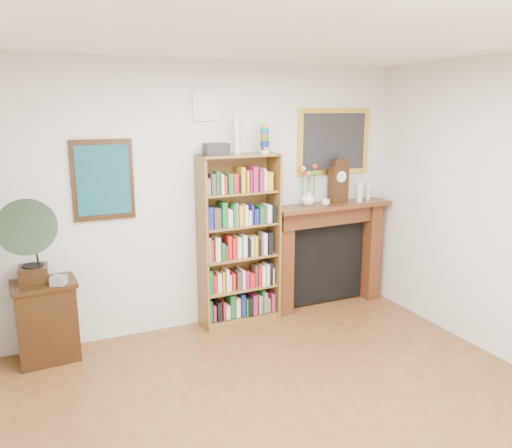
{
  "coord_description": "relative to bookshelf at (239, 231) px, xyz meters",
  "views": [
    {
      "loc": [
        -1.65,
        -2.48,
        2.32
      ],
      "look_at": [
        0.17,
        1.6,
        1.29
      ],
      "focal_mm": 35.0,
      "sensor_mm": 36.0,
      "label": 1
    }
  ],
  "objects": [
    {
      "name": "teacup",
      "position": [
        1.02,
        -0.07,
        0.25
      ],
      "size": [
        0.11,
        0.11,
        0.07
      ],
      "primitive_type": "imported",
      "rotation": [
        0.0,
        0.0,
        0.18
      ],
      "color": "silver",
      "rests_on": "fireplace"
    },
    {
      "name": "fireplace",
      "position": [
        1.16,
        0.07,
        -0.3
      ],
      "size": [
        1.5,
        0.43,
        1.25
      ],
      "rotation": [
        0.0,
        0.0,
        0.05
      ],
      "color": "#4C2611",
      "rests_on": "floor"
    },
    {
      "name": "cd_stack",
      "position": [
        -1.84,
        -0.18,
        -0.23
      ],
      "size": [
        0.16,
        0.16,
        0.08
      ],
      "primitive_type": "cube",
      "rotation": [
        0.0,
        0.0,
        -0.42
      ],
      "color": "#A0A1AC",
      "rests_on": "side_cabinet"
    },
    {
      "name": "bottle_left",
      "position": [
        1.52,
        -0.02,
        0.33
      ],
      "size": [
        0.07,
        0.07,
        0.24
      ],
      "primitive_type": "cylinder",
      "color": "silver",
      "rests_on": "fireplace"
    },
    {
      "name": "mantel_clock",
      "position": [
        1.26,
        0.04,
        0.45
      ],
      "size": [
        0.22,
        0.13,
        0.5
      ],
      "rotation": [
        0.0,
        0.0,
        0.04
      ],
      "color": "black",
      "rests_on": "fireplace"
    },
    {
      "name": "flower_vase",
      "position": [
        0.86,
        0.04,
        0.29
      ],
      "size": [
        0.21,
        0.21,
        0.17
      ],
      "primitive_type": "imported",
      "rotation": [
        0.0,
        0.0,
        0.37
      ],
      "color": "white",
      "rests_on": "fireplace"
    },
    {
      "name": "small_picture",
      "position": [
        -0.3,
        0.15,
        1.31
      ],
      "size": [
        0.26,
        0.04,
        0.3
      ],
      "color": "white",
      "rests_on": "back_wall"
    },
    {
      "name": "room",
      "position": [
        -0.3,
        -2.33,
        0.36
      ],
      "size": [
        4.51,
        5.01,
        2.81
      ],
      "color": "brown",
      "rests_on": "ground"
    },
    {
      "name": "bottle_right",
      "position": [
        1.69,
        0.05,
        0.31
      ],
      "size": [
        0.06,
        0.06,
        0.2
      ],
      "primitive_type": "cylinder",
      "color": "silver",
      "rests_on": "fireplace"
    },
    {
      "name": "teal_poster",
      "position": [
        -1.35,
        0.15,
        0.61
      ],
      "size": [
        0.58,
        0.04,
        0.78
      ],
      "color": "black",
      "rests_on": "back_wall"
    },
    {
      "name": "bookshelf",
      "position": [
        0.0,
        0.0,
        0.0
      ],
      "size": [
        0.87,
        0.34,
        2.14
      ],
      "rotation": [
        0.0,
        0.0,
        0.05
      ],
      "color": "brown",
      "rests_on": "floor"
    },
    {
      "name": "gilt_painting",
      "position": [
        1.25,
        0.15,
        0.91
      ],
      "size": [
        0.95,
        0.04,
        0.75
      ],
      "color": "gold",
      "rests_on": "back_wall"
    },
    {
      "name": "gramophone",
      "position": [
        -2.04,
        -0.15,
        0.19
      ],
      "size": [
        0.52,
        0.64,
        0.81
      ],
      "rotation": [
        0.0,
        0.0,
        -0.05
      ],
      "color": "black",
      "rests_on": "side_cabinet"
    },
    {
      "name": "side_cabinet",
      "position": [
        -1.97,
        -0.05,
        -0.66
      ],
      "size": [
        0.59,
        0.45,
        0.77
      ],
      "primitive_type": "cube",
      "rotation": [
        0.0,
        0.0,
        0.06
      ],
      "color": "black",
      "rests_on": "floor"
    }
  ]
}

